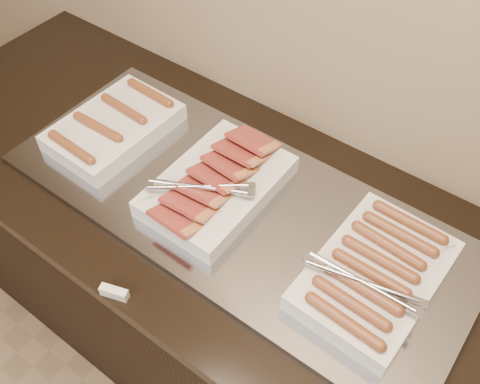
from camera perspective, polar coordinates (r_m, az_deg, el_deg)
name	(u,v)px	position (r m, az deg, el deg)	size (l,w,h in m)	color
counter	(229,292)	(1.73, -1.22, -10.58)	(2.06, 0.76, 0.90)	black
warming_tray	(235,205)	(1.34, -0.53, -1.38)	(1.20, 0.50, 0.02)	#9395A0
dish_left	(114,126)	(1.53, -13.28, 6.83)	(0.24, 0.35, 0.07)	silver
dish_center	(216,185)	(1.33, -2.55, 0.79)	(0.26, 0.39, 0.09)	silver
dish_right	(374,274)	(1.21, 14.12, -8.51)	(0.27, 0.37, 0.08)	silver
label_holder	(114,292)	(1.23, -13.27, -10.39)	(0.06, 0.02, 0.03)	silver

